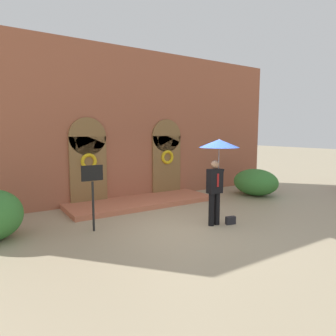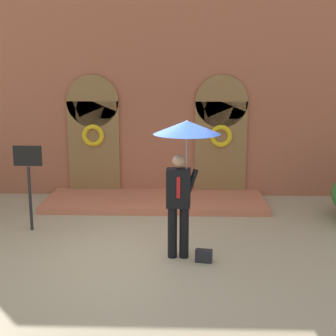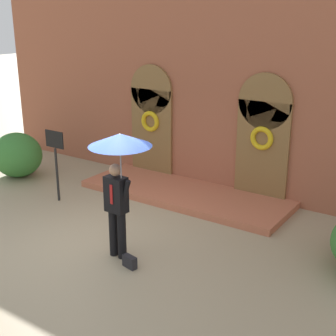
% 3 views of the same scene
% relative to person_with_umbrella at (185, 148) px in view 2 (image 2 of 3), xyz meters
% --- Properties ---
extents(ground_plane, '(80.00, 80.00, 0.00)m').
position_rel_person_with_umbrella_xyz_m(ground_plane, '(-0.68, 0.15, -1.91)').
color(ground_plane, tan).
extents(building_facade, '(14.00, 2.30, 5.60)m').
position_rel_person_with_umbrella_xyz_m(building_facade, '(-0.68, 4.30, 0.77)').
color(building_facade, '#9E563D').
rests_on(building_facade, ground).
extents(person_with_umbrella, '(1.10, 1.10, 2.36)m').
position_rel_person_with_umbrella_xyz_m(person_with_umbrella, '(0.00, 0.00, 0.00)').
color(person_with_umbrella, black).
rests_on(person_with_umbrella, ground).
extents(handbag, '(0.30, 0.17, 0.22)m').
position_rel_person_with_umbrella_xyz_m(handbag, '(0.33, -0.20, -1.80)').
color(handbag, black).
rests_on(handbag, ground).
extents(sign_post, '(0.56, 0.06, 1.72)m').
position_rel_person_with_umbrella_xyz_m(sign_post, '(-3.06, 1.31, -0.75)').
color(sign_post, black).
rests_on(sign_post, ground).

